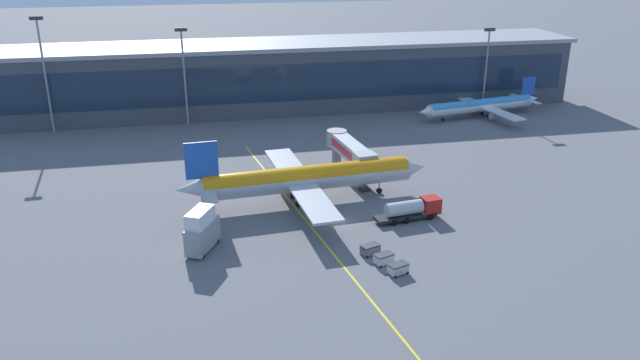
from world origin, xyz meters
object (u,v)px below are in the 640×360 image
Objects in this scene: catering_lift at (202,230)px; baggage_cart_2 at (370,249)px; main_airliner at (306,178)px; baggage_cart_0 at (398,268)px; baggage_cart_1 at (384,259)px; fuel_tanker at (412,209)px; commuter_jet_far at (481,105)px.

catering_lift is 2.39× the size of baggage_cart_2.
main_airliner is at bearing 104.50° from baggage_cart_2.
main_airliner is at bearing 105.60° from baggage_cart_0.
baggage_cart_2 is at bearing 109.23° from baggage_cart_1.
fuel_tanker is 15.67m from baggage_cart_1.
fuel_tanker is at bearing 45.82° from baggage_cart_2.
commuter_jet_far is at bearing 55.72° from baggage_cart_1.
fuel_tanker reaches higher than baggage_cart_0.
main_airliner reaches higher than baggage_cart_0.
baggage_cart_2 is 0.09× the size of commuter_jet_far.
catering_lift is at bearing 154.04° from baggage_cart_0.
fuel_tanker is 33.00m from catering_lift.
fuel_tanker is 13.98m from baggage_cart_2.
fuel_tanker reaches higher than baggage_cart_1.
commuter_jet_far reaches higher than fuel_tanker.
baggage_cart_1 and baggage_cart_2 have the same top height.
fuel_tanker is at bearing 56.36° from baggage_cart_1.
baggage_cart_0 is 6.40m from baggage_cart_2.
commuter_jet_far is at bearing 40.03° from main_airliner.
baggage_cart_0 is (-7.61, -16.04, -0.96)m from fuel_tanker.
main_airliner is 18.42m from fuel_tanker.
baggage_cart_1 is at bearing 109.23° from baggage_cart_0.
baggage_cart_1 is at bearing -74.88° from main_airliner.
baggage_cart_1 is at bearing -123.64° from fuel_tanker.
fuel_tanker is (14.99, -10.41, -2.47)m from main_airliner.
catering_lift is 2.39× the size of baggage_cart_1.
baggage_cart_2 is (-2.11, 6.04, 0.00)m from baggage_cart_0.
fuel_tanker is 1.53× the size of catering_lift.
commuter_jet_far is at bearing 55.56° from fuel_tanker.
main_airliner is 27.68m from baggage_cart_0.
baggage_cart_1 is 0.09× the size of commuter_jet_far.
main_airliner reaches higher than baggage_cart_1.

